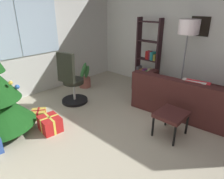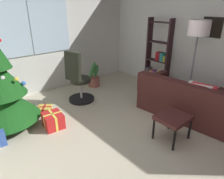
# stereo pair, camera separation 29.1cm
# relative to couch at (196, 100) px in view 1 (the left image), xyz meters

# --- Properties ---
(ground_plane) EXTENTS (4.61, 5.85, 0.10)m
(ground_plane) POSITION_rel_couch_xyz_m (-1.53, 0.25, -0.32)
(ground_plane) COLOR #B4AC94
(wall_back_with_windows) EXTENTS (4.61, 0.12, 2.80)m
(wall_back_with_windows) POSITION_rel_couch_xyz_m (-1.54, 3.22, 1.13)
(wall_back_with_windows) COLOR silver
(wall_back_with_windows) RESTS_ON ground_plane
(wall_right_with_frames) EXTENTS (0.12, 5.85, 2.80)m
(wall_right_with_frames) POSITION_rel_couch_xyz_m (0.83, 0.25, 1.13)
(wall_right_with_frames) COLOR silver
(wall_right_with_frames) RESTS_ON ground_plane
(couch) EXTENTS (1.70, 2.17, 0.78)m
(couch) POSITION_rel_couch_xyz_m (0.00, 0.00, 0.00)
(couch) COLOR #401D1B
(couch) RESTS_ON ground_plane
(footstool) EXTENTS (0.49, 0.44, 0.41)m
(footstool) POSITION_rel_couch_xyz_m (-1.01, 0.01, 0.08)
(footstool) COLOR #401D1B
(footstool) RESTS_ON ground_plane
(gift_box_red) EXTENTS (0.35, 0.39, 0.26)m
(gift_box_red) POSITION_rel_couch_xyz_m (-2.29, 1.55, -0.15)
(gift_box_red) COLOR red
(gift_box_red) RESTS_ON ground_plane
(gift_box_gold) EXTENTS (0.35, 0.35, 0.16)m
(gift_box_gold) POSITION_rel_couch_xyz_m (-2.21, 2.09, -0.20)
(gift_box_gold) COLOR gold
(gift_box_gold) RESTS_ON ground_plane
(office_chair) EXTENTS (0.56, 0.56, 1.13)m
(office_chair) POSITION_rel_couch_xyz_m (-1.39, 2.12, 0.17)
(office_chair) COLOR black
(office_chair) RESTS_ON ground_plane
(bookshelf) EXTENTS (0.18, 0.64, 1.71)m
(bookshelf) POSITION_rel_couch_xyz_m (0.56, 1.53, 0.47)
(bookshelf) COLOR #2F1B1F
(bookshelf) RESTS_ON ground_plane
(floor_lamp) EXTENTS (0.40, 0.40, 1.73)m
(floor_lamp) POSITION_rel_couch_xyz_m (0.29, 0.48, 1.22)
(floor_lamp) COLOR slate
(floor_lamp) RESTS_ON ground_plane
(potted_plant) EXTENTS (0.40, 0.30, 0.68)m
(potted_plant) POSITION_rel_couch_xyz_m (-0.60, 2.65, -0.04)
(potted_plant) COLOR #935247
(potted_plant) RESTS_ON ground_plane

